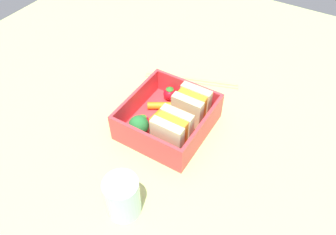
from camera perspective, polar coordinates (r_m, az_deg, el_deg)
ground_plane at (r=63.82cm, az=0.00°, el=-2.29°), size 120.00×120.00×2.00cm
bento_tray at (r=62.62cm, az=0.00°, el=-1.32°), size 15.93×14.96×1.20cm
bento_rim at (r=60.48cm, az=0.00°, el=0.54°), size 15.93×14.96×4.66cm
sandwich_left at (r=61.16cm, az=4.10°, el=2.02°), size 5.04×5.92×6.13cm
sandwich_center_left at (r=56.86cm, az=0.70°, el=-2.25°), size 5.04×5.92×6.13cm
strawberry_left at (r=65.95cm, az=0.31°, el=4.19°), size 2.59×2.59×3.19cm
carrot_stick_left at (r=64.45cm, az=-1.49°, el=2.08°), size 3.67×4.76×1.43cm
carrot_stick_far_left at (r=62.97cm, az=-1.93°, el=0.49°), size 4.18×1.44×1.06cm
strawberry_far_left at (r=60.79cm, az=-4.39°, el=-0.67°), size 2.47×2.47×3.07cm
broccoli_floret at (r=58.35cm, az=-5.12°, el=-1.41°), size 3.65×3.65×4.56cm
chopstick_pair at (r=73.02cm, az=4.12°, el=6.66°), size 8.36×19.97×0.70cm
drinking_glass at (r=50.42cm, az=-7.89°, el=-13.56°), size 5.26×5.26×7.34cm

